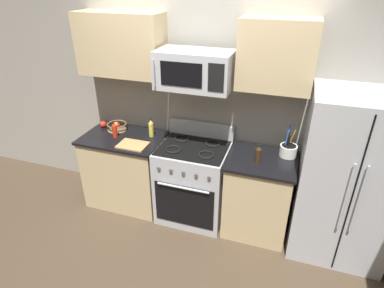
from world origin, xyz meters
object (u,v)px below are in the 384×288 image
(utensil_crock, at_px, (288,150))
(fruit_basket, at_px, (117,126))
(bottle_soy, at_px, (258,154))
(refrigerator, at_px, (347,179))
(bottle_oil, at_px, (151,128))
(bottle_hot_sauce, at_px, (115,130))
(microwave, at_px, (195,70))
(range_oven, at_px, (193,181))
(cutting_board, at_px, (133,145))
(apple_loose, at_px, (103,124))

(utensil_crock, distance_m, fruit_basket, 2.01)
(utensil_crock, bearing_deg, bottle_soy, -140.78)
(refrigerator, relative_size, bottle_oil, 7.56)
(utensil_crock, relative_size, bottle_hot_sauce, 1.69)
(microwave, bearing_deg, fruit_basket, 173.37)
(refrigerator, xyz_separation_m, bottle_hot_sauce, (-2.51, -0.01, 0.15))
(fruit_basket, relative_size, bottle_oil, 1.05)
(bottle_soy, bearing_deg, bottle_oil, 171.25)
(utensil_crock, bearing_deg, range_oven, -171.02)
(cutting_board, relative_size, bottle_hot_sauce, 1.61)
(refrigerator, bearing_deg, range_oven, 179.37)
(microwave, distance_m, bottle_soy, 1.04)
(microwave, xyz_separation_m, cutting_board, (-0.65, -0.19, -0.85))
(range_oven, distance_m, microwave, 1.29)
(refrigerator, height_order, microwave, microwave)
(range_oven, height_order, fruit_basket, range_oven)
(bottle_oil, height_order, bottle_hot_sauce, bottle_oil)
(range_oven, distance_m, fruit_basket, 1.15)
(range_oven, distance_m, bottle_soy, 0.88)
(bottle_hot_sauce, bearing_deg, utensil_crock, 5.45)
(refrigerator, xyz_separation_m, cutting_board, (-2.21, -0.14, 0.07))
(refrigerator, relative_size, apple_loose, 20.55)
(range_oven, bearing_deg, fruit_basket, 171.85)
(utensil_crock, height_order, bottle_hot_sauce, utensil_crock)
(microwave, bearing_deg, range_oven, -89.95)
(apple_loose, bearing_deg, bottle_hot_sauce, -33.73)
(bottle_oil, distance_m, bottle_soy, 1.27)
(cutting_board, relative_size, bottle_oil, 1.41)
(bottle_oil, relative_size, bottle_soy, 1.12)
(bottle_soy, bearing_deg, fruit_basket, 172.77)
(range_oven, relative_size, bottle_oil, 4.84)
(microwave, bearing_deg, bottle_oil, 170.43)
(cutting_board, bearing_deg, bottle_soy, 3.63)
(microwave, relative_size, utensil_crock, 2.22)
(fruit_basket, bearing_deg, microwave, -6.63)
(range_oven, height_order, microwave, microwave)
(microwave, xyz_separation_m, apple_loose, (-1.22, 0.13, -0.81))
(refrigerator, height_order, fruit_basket, refrigerator)
(range_oven, relative_size, cutting_board, 3.42)
(refrigerator, relative_size, bottle_hot_sauce, 8.58)
(utensil_crock, xyz_separation_m, cutting_board, (-1.64, -0.31, -0.06))
(range_oven, distance_m, bottle_hot_sauce, 1.09)
(refrigerator, distance_m, microwave, 1.81)
(cutting_board, xyz_separation_m, bottle_soy, (1.36, 0.09, 0.08))
(range_oven, bearing_deg, bottle_soy, -5.87)
(bottle_soy, bearing_deg, range_oven, 174.13)
(utensil_crock, relative_size, bottle_oil, 1.48)
(fruit_basket, height_order, apple_loose, fruit_basket)
(bottle_soy, height_order, bottle_hot_sauce, bottle_soy)
(refrigerator, bearing_deg, utensil_crock, 163.33)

